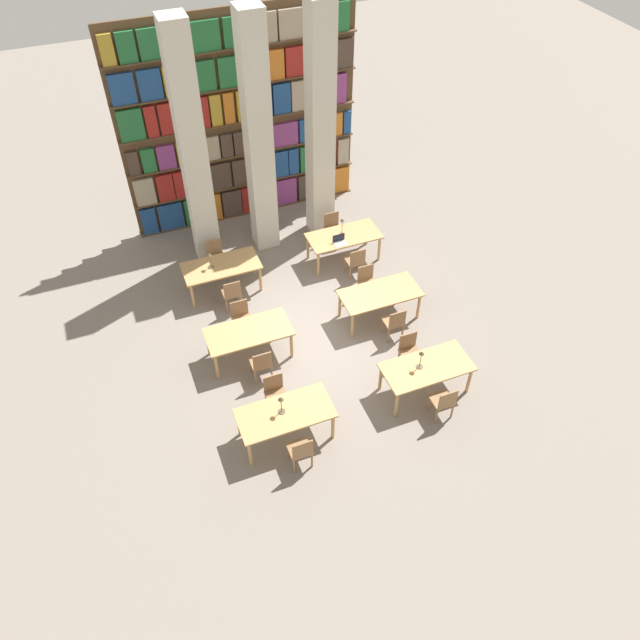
{
  "coord_description": "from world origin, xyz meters",
  "views": [
    {
      "loc": [
        -3.55,
        -9.24,
        10.35
      ],
      "look_at": [
        0.0,
        -0.23,
        0.69
      ],
      "focal_mm": 35.0,
      "sensor_mm": 36.0,
      "label": 1
    }
  ],
  "objects_px": {
    "reading_table_4": "(221,268)",
    "chair_10": "(356,261)",
    "chair_6": "(394,322)",
    "laptop": "(340,242)",
    "chair_0": "(301,451)",
    "chair_3": "(410,351)",
    "chair_2": "(444,401)",
    "desk_lamp_2": "(209,258)",
    "desk_lamp_0": "(281,402)",
    "pillar_left": "(193,153)",
    "chair_7": "(367,282)",
    "chair_9": "(216,256)",
    "reading_table_0": "(285,415)",
    "chair_1": "(275,393)",
    "pillar_right": "(320,128)",
    "reading_table_1": "(427,369)",
    "desk_lamp_3": "(342,224)",
    "desk_lamp_1": "(421,357)",
    "chair_8": "(232,293)",
    "chair_4": "(261,363)",
    "reading_table_3": "(380,295)",
    "reading_table_2": "(249,334)",
    "chair_5": "(241,318)",
    "pillar_center": "(258,140)",
    "reading_table_5": "(344,238)"
  },
  "relations": [
    {
      "from": "chair_0",
      "to": "chair_3",
      "type": "bearing_deg",
      "value": 26.24
    },
    {
      "from": "chair_2",
      "to": "chair_10",
      "type": "bearing_deg",
      "value": 88.27
    },
    {
      "from": "pillar_left",
      "to": "reading_table_4",
      "type": "xyz_separation_m",
      "value": [
        0.02,
        -1.44,
        -2.32
      ]
    },
    {
      "from": "pillar_left",
      "to": "desk_lamp_0",
      "type": "bearing_deg",
      "value": -90.4
    },
    {
      "from": "chair_7",
      "to": "laptop",
      "type": "relative_size",
      "value": 2.78
    },
    {
      "from": "pillar_left",
      "to": "chair_2",
      "type": "height_order",
      "value": "pillar_left"
    },
    {
      "from": "reading_table_1",
      "to": "chair_7",
      "type": "relative_size",
      "value": 2.07
    },
    {
      "from": "chair_2",
      "to": "desk_lamp_2",
      "type": "distance_m",
      "value": 6.34
    },
    {
      "from": "chair_9",
      "to": "laptop",
      "type": "distance_m",
      "value": 3.12
    },
    {
      "from": "chair_6",
      "to": "laptop",
      "type": "distance_m",
      "value": 2.78
    },
    {
      "from": "reading_table_1",
      "to": "laptop",
      "type": "distance_m",
      "value": 4.38
    },
    {
      "from": "chair_1",
      "to": "chair_8",
      "type": "distance_m",
      "value": 3.2
    },
    {
      "from": "pillar_right",
      "to": "reading_table_0",
      "type": "distance_m",
      "value": 7.24
    },
    {
      "from": "reading_table_3",
      "to": "laptop",
      "type": "distance_m",
      "value": 2.04
    },
    {
      "from": "pillar_right",
      "to": "chair_7",
      "type": "xyz_separation_m",
      "value": [
        0.03,
        -2.98,
        -2.52
      ]
    },
    {
      "from": "pillar_left",
      "to": "desk_lamp_3",
      "type": "distance_m",
      "value": 3.96
    },
    {
      "from": "chair_5",
      "to": "reading_table_4",
      "type": "distance_m",
      "value": 1.62
    },
    {
      "from": "reading_table_3",
      "to": "reading_table_4",
      "type": "relative_size",
      "value": 1.0
    },
    {
      "from": "chair_0",
      "to": "chair_7",
      "type": "bearing_deg",
      "value": 51.03
    },
    {
      "from": "chair_5",
      "to": "chair_6",
      "type": "xyz_separation_m",
      "value": [
        3.14,
        -1.39,
        0.0
      ]
    },
    {
      "from": "chair_7",
      "to": "chair_9",
      "type": "xyz_separation_m",
      "value": [
        -3.12,
        2.27,
        0.0
      ]
    },
    {
      "from": "reading_table_4",
      "to": "chair_10",
      "type": "height_order",
      "value": "chair_10"
    },
    {
      "from": "pillar_center",
      "to": "desk_lamp_0",
      "type": "relative_size",
      "value": 13.76
    },
    {
      "from": "desk_lamp_1",
      "to": "desk_lamp_2",
      "type": "xyz_separation_m",
      "value": [
        -3.15,
        4.6,
        -0.02
      ]
    },
    {
      "from": "pillar_left",
      "to": "chair_10",
      "type": "height_order",
      "value": "pillar_left"
    },
    {
      "from": "chair_1",
      "to": "chair_10",
      "type": "bearing_deg",
      "value": -134.73
    },
    {
      "from": "desk_lamp_0",
      "to": "chair_6",
      "type": "bearing_deg",
      "value": 26.72
    },
    {
      "from": "pillar_right",
      "to": "desk_lamp_1",
      "type": "distance_m",
      "value": 6.33
    },
    {
      "from": "reading_table_4",
      "to": "chair_8",
      "type": "xyz_separation_m",
      "value": [
        0.03,
        -0.73,
        -0.19
      ]
    },
    {
      "from": "reading_table_4",
      "to": "reading_table_5",
      "type": "relative_size",
      "value": 1.0
    },
    {
      "from": "pillar_center",
      "to": "reading_table_3",
      "type": "xyz_separation_m",
      "value": [
        1.58,
        -3.71,
        -2.32
      ]
    },
    {
      "from": "chair_0",
      "to": "reading_table_2",
      "type": "relative_size",
      "value": 0.48
    },
    {
      "from": "chair_0",
      "to": "chair_9",
      "type": "height_order",
      "value": "same"
    },
    {
      "from": "chair_7",
      "to": "desk_lamp_0",
      "type": "bearing_deg",
      "value": 43.82
    },
    {
      "from": "desk_lamp_1",
      "to": "chair_5",
      "type": "xyz_separation_m",
      "value": [
        -2.9,
        2.97,
        -0.59
      ]
    },
    {
      "from": "reading_table_0",
      "to": "desk_lamp_2",
      "type": "xyz_separation_m",
      "value": [
        -0.23,
        4.68,
        0.37
      ]
    },
    {
      "from": "chair_4",
      "to": "chair_6",
      "type": "bearing_deg",
      "value": 1.29
    },
    {
      "from": "reading_table_4",
      "to": "chair_0",
      "type": "bearing_deg",
      "value": -89.64
    },
    {
      "from": "chair_8",
      "to": "chair_4",
      "type": "bearing_deg",
      "value": -90.62
    },
    {
      "from": "chair_2",
      "to": "chair_10",
      "type": "relative_size",
      "value": 1.0
    },
    {
      "from": "reading_table_2",
      "to": "reading_table_4",
      "type": "height_order",
      "value": "same"
    },
    {
      "from": "desk_lamp_1",
      "to": "desk_lamp_3",
      "type": "distance_m",
      "value": 4.64
    },
    {
      "from": "desk_lamp_1",
      "to": "reading_table_5",
      "type": "relative_size",
      "value": 0.25
    },
    {
      "from": "laptop",
      "to": "desk_lamp_0",
      "type": "bearing_deg",
      "value": -124.76
    },
    {
      "from": "pillar_center",
      "to": "chair_5",
      "type": "relative_size",
      "value": 6.75
    },
    {
      "from": "chair_4",
      "to": "desk_lamp_2",
      "type": "bearing_deg",
      "value": 94.58
    },
    {
      "from": "reading_table_1",
      "to": "reading_table_4",
      "type": "distance_m",
      "value": 5.55
    },
    {
      "from": "desk_lamp_0",
      "to": "reading_table_1",
      "type": "relative_size",
      "value": 0.24
    },
    {
      "from": "reading_table_2",
      "to": "chair_6",
      "type": "distance_m",
      "value": 3.25
    },
    {
      "from": "chair_1",
      "to": "desk_lamp_2",
      "type": "bearing_deg",
      "value": -86.02
    }
  ]
}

